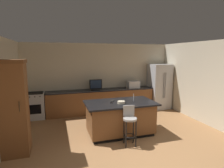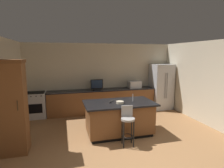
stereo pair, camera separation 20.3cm
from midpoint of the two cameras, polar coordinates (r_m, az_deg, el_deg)
wall_back at (r=7.57m, az=-2.56°, el=2.08°), size 6.36×0.12×2.69m
wall_left at (r=5.47m, az=-29.20°, el=-1.78°), size 0.12×4.65×2.69m
wall_right at (r=7.01m, az=26.16°, el=0.59°), size 0.12×4.65×2.69m
counter_back at (r=7.36m, az=-2.14°, el=-5.17°), size 4.17×0.62×0.91m
kitchen_island at (r=5.40m, az=3.30°, el=-10.28°), size 1.96×1.12×0.94m
refrigerator at (r=8.11m, az=15.46°, el=-0.74°), size 0.81×0.80×1.86m
range_oven at (r=7.24m, az=-21.62°, el=-6.00°), size 0.74×0.63×0.93m
cabinet_tower at (r=4.74m, az=-27.34°, el=-5.96°), size 0.66×0.55×2.16m
microwave at (r=7.65m, az=7.65°, el=-0.15°), size 0.48×0.36×0.28m
tv_monitor at (r=7.14m, az=-3.85°, el=-0.34°), size 0.48×0.16×0.41m
sink_faucet_back at (r=7.31m, az=-3.66°, el=-0.68°), size 0.02×0.02×0.24m
sink_faucet_island at (r=5.38m, az=7.47°, el=-4.13°), size 0.02×0.02×0.22m
bar_stool_center at (r=4.75m, az=6.05°, el=-11.55°), size 0.34×0.36×0.99m
fruit_bowl at (r=5.13m, az=3.59°, el=-5.62°), size 0.21×0.21×0.06m
cell_phone at (r=5.21m, az=0.60°, el=-5.69°), size 0.11×0.16×0.01m
tv_remote at (r=5.34m, az=1.02°, el=-5.27°), size 0.14×0.16×0.02m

